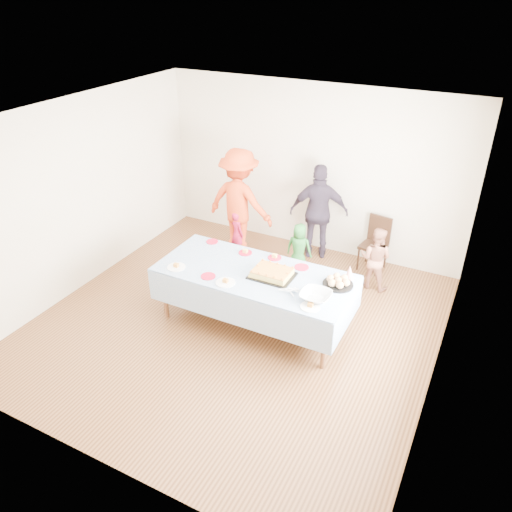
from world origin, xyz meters
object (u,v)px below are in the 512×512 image
(dining_chair, at_px, (376,240))
(party_table, at_px, (254,276))
(birthday_cake, at_px, (272,273))
(adult_left, at_px, (240,202))

(dining_chair, bearing_deg, party_table, -105.52)
(birthday_cake, distance_m, dining_chair, 2.30)
(dining_chair, xyz_separation_m, adult_left, (-2.14, -0.47, 0.40))
(party_table, height_order, birthday_cake, birthday_cake)
(party_table, xyz_separation_m, adult_left, (-1.13, 1.68, 0.15))
(adult_left, bearing_deg, birthday_cake, 131.78)
(birthday_cake, relative_size, adult_left, 0.31)
(party_table, height_order, adult_left, adult_left)
(birthday_cake, relative_size, dining_chair, 0.63)
(birthday_cake, height_order, adult_left, adult_left)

